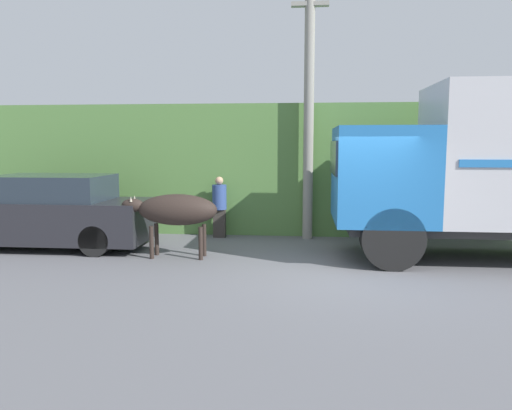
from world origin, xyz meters
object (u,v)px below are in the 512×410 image
object	(u,v)px
brown_cow	(175,210)
pedestrian_on_hill	(219,205)
cargo_truck	(505,165)
parked_suv	(49,213)
utility_pole	(309,104)

from	to	relation	value
brown_cow	pedestrian_on_hill	bearing A→B (deg)	79.62
cargo_truck	parked_suv	world-z (taller)	cargo_truck
brown_cow	parked_suv	xyz separation A→B (m)	(-3.12, 0.69, -0.19)
brown_cow	utility_pole	distance (m)	4.33
parked_suv	pedestrian_on_hill	size ratio (longest dim) A/B	2.97
utility_pole	brown_cow	bearing A→B (deg)	-138.93
cargo_truck	utility_pole	distance (m)	4.61
brown_cow	cargo_truck	bearing A→B (deg)	5.56
cargo_truck	utility_pole	world-z (taller)	utility_pole
brown_cow	utility_pole	bearing A→B (deg)	43.32
cargo_truck	utility_pole	xyz separation A→B (m)	(-3.91, 2.01, 1.39)
utility_pole	pedestrian_on_hill	bearing A→B (deg)	-178.55
parked_suv	utility_pole	xyz separation A→B (m)	(5.87, 1.71, 2.52)
pedestrian_on_hill	cargo_truck	bearing A→B (deg)	161.63
brown_cow	pedestrian_on_hill	size ratio (longest dim) A/B	1.31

